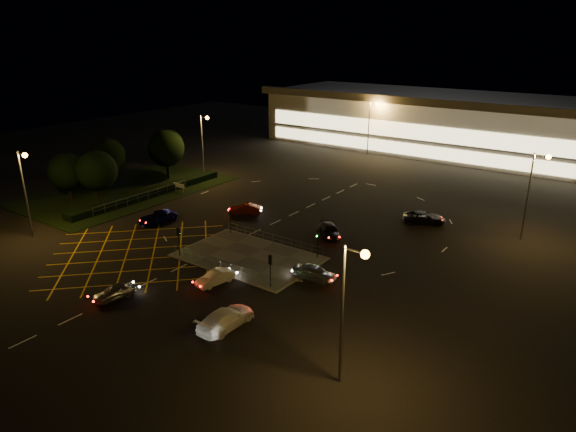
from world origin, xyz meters
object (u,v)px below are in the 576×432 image
Objects in this scene: signal_ne at (318,237)px; car_left_blue at (157,217)px; car_queue_white at (215,278)px; car_near_silver at (114,292)px; car_far_dkgrey at (330,231)px; signal_sw at (178,236)px; car_east_grey at (424,218)px; signal_se at (270,264)px; car_approach_white at (226,318)px; car_right_silver at (314,273)px; signal_nw at (230,214)px; car_circ_red at (245,209)px.

signal_ne is 0.64× the size of car_left_blue.
car_queue_white is at bearing -114.18° from signal_ne.
car_far_dkgrey is (7.84, 23.71, 0.04)m from car_near_silver.
signal_sw is 29.92m from car_east_grey.
signal_se is 14.01m from car_near_silver.
car_approach_white is at bearing 99.01° from signal_se.
signal_se is 0.74× the size of car_right_silver.
car_left_blue is at bearing -28.54° from car_approach_white.
signal_nw is 15.08m from car_right_silver.
signal_sw is 0.64× the size of car_left_blue.
car_circ_red is (-17.45, 10.47, -0.05)m from car_right_silver.
signal_se is 5.52m from car_queue_white.
car_right_silver is (14.38, 3.75, -1.64)m from signal_sw.
car_right_silver is at bearing 60.05° from car_near_silver.
car_approach_white is at bearing -85.65° from signal_ne.
signal_sw is 0.59× the size of car_approach_white.
signal_nw is 0.69× the size of car_far_dkgrey.
car_far_dkgrey is at bearing -81.26° from signal_se.
signal_se is 20.79m from car_circ_red.
car_near_silver is at bearing 101.70° from signal_sw.
signal_nw is 7.15m from car_circ_red.
signal_se is 4.74m from car_right_silver.
car_circ_red is (-15.07, 14.22, -1.69)m from signal_se.
car_east_grey is 0.95× the size of car_approach_white.
signal_se reaches higher than car_east_grey.
signal_nw is 12.83m from car_queue_white.
signal_sw and signal_ne have the same top height.
car_east_grey is at bearing 79.02° from car_near_silver.
car_far_dkgrey is (-2.16, 14.06, -1.70)m from signal_se.
car_approach_white is (-1.21, -11.12, 0.05)m from car_right_silver.
car_right_silver is (12.38, 13.41, 0.09)m from car_near_silver.
signal_ne is (12.00, 0.00, 0.00)m from signal_nw.
signal_se is at bearing 142.39° from car_east_grey.
car_circ_red reaches higher than car_queue_white.
car_queue_white is 9.35m from car_right_silver.
car_near_silver is at bearing -48.10° from car_left_blue.
signal_sw reaches higher than car_queue_white.
car_queue_white is 0.83× the size of car_far_dkgrey.
signal_nw is 0.59× the size of car_approach_white.
car_circ_red is 22.60m from car_east_grey.
car_east_grey is (15.05, 34.19, 0.08)m from car_near_silver.
car_right_silver reaches higher than car_queue_white.
car_approach_white is (1.17, -7.36, -1.59)m from signal_se.
signal_sw is 15.17m from car_approach_white.
signal_se reaches higher than car_left_blue.
car_approach_white is (5.83, -4.97, 0.15)m from car_queue_white.
signal_sw is 0.85× the size of car_near_silver.
signal_nw reaches higher than car_left_blue.
car_far_dkgrey is 12.91m from car_circ_red.
signal_se is at bearing 37.85° from car_queue_white.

